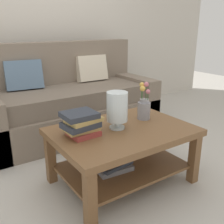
# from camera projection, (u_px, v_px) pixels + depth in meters

# --- Properties ---
(ground_plane) EXTENTS (10.00, 10.00, 0.00)m
(ground_plane) POSITION_uv_depth(u_px,v_px,m) (100.00, 165.00, 2.50)
(ground_plane) COLOR #B7B2A8
(back_wall) EXTENTS (6.40, 0.12, 2.70)m
(back_wall) POSITION_uv_depth(u_px,v_px,m) (30.00, 17.00, 3.37)
(back_wall) COLOR beige
(back_wall) RESTS_ON ground
(couch) EXTENTS (2.04, 0.90, 1.06)m
(couch) POSITION_uv_depth(u_px,v_px,m) (69.00, 102.00, 3.20)
(couch) COLOR #7A6B5B
(couch) RESTS_ON ground
(coffee_table) EXTENTS (1.09, 0.77, 0.47)m
(coffee_table) POSITION_uv_depth(u_px,v_px,m) (122.00, 145.00, 2.14)
(coffee_table) COLOR brown
(coffee_table) RESTS_ON ground
(book_stack_main) EXTENTS (0.29, 0.23, 0.18)m
(book_stack_main) POSITION_uv_depth(u_px,v_px,m) (81.00, 124.00, 1.95)
(book_stack_main) COLOR #993833
(book_stack_main) RESTS_ON coffee_table
(glass_hurricane_vase) EXTENTS (0.17, 0.17, 0.30)m
(glass_hurricane_vase) POSITION_uv_depth(u_px,v_px,m) (117.00, 108.00, 2.06)
(glass_hurricane_vase) COLOR silver
(glass_hurricane_vase) RESTS_ON coffee_table
(flower_pitcher) EXTENTS (0.11, 0.12, 0.33)m
(flower_pitcher) POSITION_uv_depth(u_px,v_px,m) (144.00, 107.00, 2.29)
(flower_pitcher) COLOR gray
(flower_pitcher) RESTS_ON coffee_table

